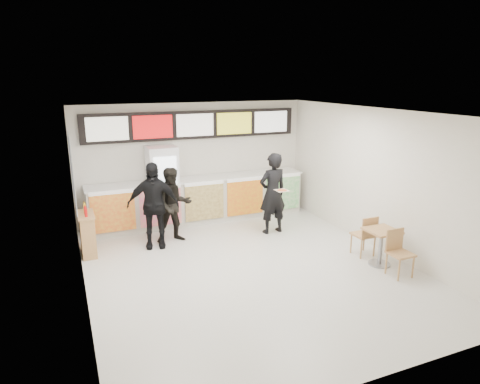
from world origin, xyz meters
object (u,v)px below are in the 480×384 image
drinks_fridge (163,187)px  customer_mid (153,205)px  customer_left (174,205)px  service_counter (200,200)px  cafe_table (381,240)px  customer_main (273,193)px  condiment_ledge (88,234)px

drinks_fridge → customer_mid: drinks_fridge is taller
drinks_fridge → customer_mid: 1.37m
customer_left → customer_mid: size_ratio=0.90×
customer_left → service_counter: bearing=49.5°
drinks_fridge → cafe_table: size_ratio=1.34×
customer_main → customer_mid: customer_main is taller
customer_main → condiment_ledge: (-4.15, 0.34, -0.52)m
service_counter → customer_main: (1.33, -1.45, 0.39)m
cafe_table → condiment_ledge: 5.99m
customer_mid → service_counter: bearing=54.5°
drinks_fridge → condiment_ledge: size_ratio=1.90×
customer_mid → cafe_table: customer_mid is taller
customer_main → customer_left: customer_main is taller
customer_main → customer_left: size_ratio=1.13×
customer_main → condiment_ledge: bearing=-9.4°
service_counter → customer_main: customer_main is taller
customer_left → cafe_table: size_ratio=1.14×
service_counter → customer_left: 1.50m
customer_left → condiment_ledge: customer_left is taller
service_counter → drinks_fridge: 1.03m
drinks_fridge → cafe_table: bearing=-49.3°
customer_left → cafe_table: bearing=-38.9°
drinks_fridge → condiment_ledge: (-1.88, -1.13, -0.55)m
service_counter → condiment_ledge: 3.04m
customer_mid → condiment_ledge: size_ratio=1.80×
service_counter → customer_mid: (-1.45, -1.25, 0.37)m
drinks_fridge → cafe_table: (3.40, -3.95, -0.49)m
customer_main → customer_mid: (-2.78, 0.20, -0.02)m
customer_main → customer_left: 2.32m
customer_mid → condiment_ledge: bearing=-172.0°
service_counter → drinks_fridge: drinks_fridge is taller
drinks_fridge → customer_left: bearing=-91.7°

